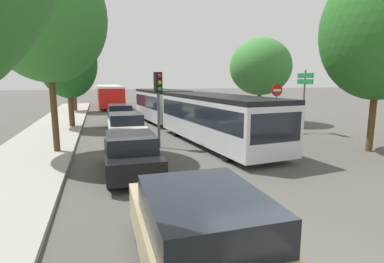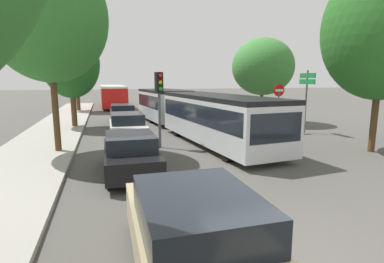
{
  "view_description": "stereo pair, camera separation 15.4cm",
  "coord_description": "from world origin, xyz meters",
  "px_view_note": "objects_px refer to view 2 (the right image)",
  "views": [
    {
      "loc": [
        -2.99,
        -3.86,
        3.05
      ],
      "look_at": [
        0.2,
        6.41,
        1.2
      ],
      "focal_mm": 28.0,
      "sensor_mm": 36.0,
      "label": 1
    },
    {
      "loc": [
        -2.84,
        -3.9,
        3.05
      ],
      "look_at": [
        0.2,
        6.41,
        1.2
      ],
      "focal_mm": 28.0,
      "sensor_mm": 36.0,
      "label": 2
    }
  ],
  "objects_px": {
    "queued_car_black": "(131,154)",
    "tree_left_mid": "(49,21)",
    "queued_car_tan": "(196,237)",
    "traffic_light": "(159,93)",
    "no_entry_sign": "(278,101)",
    "direction_sign_post": "(307,89)",
    "tree_left_distant": "(76,66)",
    "queued_car_white": "(127,127)",
    "articulated_bus": "(190,110)",
    "city_bus_rear": "(112,95)",
    "tree_left_far": "(70,65)",
    "tree_right_near": "(383,30)",
    "tree_right_mid": "(263,67)",
    "queued_car_navy": "(122,114)"
  },
  "relations": [
    {
      "from": "tree_right_mid",
      "to": "no_entry_sign",
      "type": "bearing_deg",
      "value": -106.28
    },
    {
      "from": "traffic_light",
      "to": "queued_car_white",
      "type": "bearing_deg",
      "value": -164.33
    },
    {
      "from": "articulated_bus",
      "to": "queued_car_white",
      "type": "relative_size",
      "value": 3.97
    },
    {
      "from": "direction_sign_post",
      "to": "queued_car_white",
      "type": "bearing_deg",
      "value": -2.0
    },
    {
      "from": "direction_sign_post",
      "to": "tree_left_distant",
      "type": "relative_size",
      "value": 0.56
    },
    {
      "from": "tree_left_mid",
      "to": "tree_left_far",
      "type": "relative_size",
      "value": 1.28
    },
    {
      "from": "articulated_bus",
      "to": "tree_left_distant",
      "type": "distance_m",
      "value": 16.37
    },
    {
      "from": "traffic_light",
      "to": "direction_sign_post",
      "type": "xyz_separation_m",
      "value": [
        8.76,
        1.41,
        0.05
      ]
    },
    {
      "from": "queued_car_white",
      "to": "no_entry_sign",
      "type": "bearing_deg",
      "value": -90.51
    },
    {
      "from": "direction_sign_post",
      "to": "tree_left_distant",
      "type": "bearing_deg",
      "value": -48.22
    },
    {
      "from": "direction_sign_post",
      "to": "tree_right_mid",
      "type": "distance_m",
      "value": 4.83
    },
    {
      "from": "queued_car_black",
      "to": "traffic_light",
      "type": "relative_size",
      "value": 1.14
    },
    {
      "from": "queued_car_navy",
      "to": "tree_right_mid",
      "type": "xyz_separation_m",
      "value": [
        9.66,
        -2.4,
        3.29
      ]
    },
    {
      "from": "articulated_bus",
      "to": "no_entry_sign",
      "type": "height_order",
      "value": "no_entry_sign"
    },
    {
      "from": "no_entry_sign",
      "to": "tree_left_distant",
      "type": "relative_size",
      "value": 0.43
    },
    {
      "from": "tree_right_near",
      "to": "tree_left_far",
      "type": "bearing_deg",
      "value": 140.65
    },
    {
      "from": "articulated_bus",
      "to": "queued_car_white",
      "type": "distance_m",
      "value": 3.89
    },
    {
      "from": "articulated_bus",
      "to": "tree_right_near",
      "type": "bearing_deg",
      "value": 37.12
    },
    {
      "from": "queued_car_black",
      "to": "tree_left_mid",
      "type": "distance_m",
      "value": 6.53
    },
    {
      "from": "queued_car_white",
      "to": "traffic_light",
      "type": "height_order",
      "value": "traffic_light"
    },
    {
      "from": "tree_left_mid",
      "to": "no_entry_sign",
      "type": "bearing_deg",
      "value": 9.08
    },
    {
      "from": "queued_car_navy",
      "to": "no_entry_sign",
      "type": "xyz_separation_m",
      "value": [
        8.49,
        -6.41,
        1.19
      ]
    },
    {
      "from": "queued_car_black",
      "to": "tree_left_far",
      "type": "distance_m",
      "value": 11.62
    },
    {
      "from": "direction_sign_post",
      "to": "tree_right_near",
      "type": "relative_size",
      "value": 0.46
    },
    {
      "from": "queued_car_tan",
      "to": "queued_car_navy",
      "type": "distance_m",
      "value": 17.72
    },
    {
      "from": "tree_left_mid",
      "to": "tree_left_distant",
      "type": "relative_size",
      "value": 1.24
    },
    {
      "from": "queued_car_tan",
      "to": "no_entry_sign",
      "type": "bearing_deg",
      "value": -36.39
    },
    {
      "from": "tree_left_far",
      "to": "queued_car_white",
      "type": "bearing_deg",
      "value": -59.17
    },
    {
      "from": "tree_left_far",
      "to": "tree_right_near",
      "type": "distance_m",
      "value": 16.75
    },
    {
      "from": "queued_car_white",
      "to": "tree_left_mid",
      "type": "height_order",
      "value": "tree_left_mid"
    },
    {
      "from": "articulated_bus",
      "to": "city_bus_rear",
      "type": "height_order",
      "value": "city_bus_rear"
    },
    {
      "from": "traffic_light",
      "to": "tree_right_near",
      "type": "relative_size",
      "value": 0.43
    },
    {
      "from": "articulated_bus",
      "to": "queued_car_tan",
      "type": "distance_m",
      "value": 13.14
    },
    {
      "from": "tree_left_distant",
      "to": "queued_car_navy",
      "type": "bearing_deg",
      "value": -68.96
    },
    {
      "from": "queued_car_black",
      "to": "tree_left_distant",
      "type": "relative_size",
      "value": 0.6
    },
    {
      "from": "queued_car_black",
      "to": "no_entry_sign",
      "type": "relative_size",
      "value": 1.38
    },
    {
      "from": "no_entry_sign",
      "to": "direction_sign_post",
      "type": "relative_size",
      "value": 0.78
    },
    {
      "from": "queued_car_tan",
      "to": "queued_car_black",
      "type": "bearing_deg",
      "value": 5.18
    },
    {
      "from": "queued_car_white",
      "to": "traffic_light",
      "type": "relative_size",
      "value": 1.19
    },
    {
      "from": "tree_left_mid",
      "to": "tree_left_far",
      "type": "xyz_separation_m",
      "value": [
        -0.02,
        7.11,
        -1.37
      ]
    },
    {
      "from": "traffic_light",
      "to": "no_entry_sign",
      "type": "distance_m",
      "value": 7.63
    },
    {
      "from": "traffic_light",
      "to": "city_bus_rear",
      "type": "bearing_deg",
      "value": 168.33
    },
    {
      "from": "tree_left_distant",
      "to": "city_bus_rear",
      "type": "bearing_deg",
      "value": 54.39
    },
    {
      "from": "queued_car_tan",
      "to": "queued_car_black",
      "type": "xyz_separation_m",
      "value": [
        -0.47,
        5.74,
        -0.06
      ]
    },
    {
      "from": "traffic_light",
      "to": "tree_left_mid",
      "type": "height_order",
      "value": "tree_left_mid"
    },
    {
      "from": "tree_left_distant",
      "to": "tree_right_near",
      "type": "xyz_separation_m",
      "value": [
        13.36,
        -21.14,
        0.72
      ]
    },
    {
      "from": "queued_car_black",
      "to": "direction_sign_post",
      "type": "height_order",
      "value": "direction_sign_post"
    },
    {
      "from": "tree_left_mid",
      "to": "tree_left_distant",
      "type": "xyz_separation_m",
      "value": [
        -0.45,
        17.65,
        -1.02
      ]
    },
    {
      "from": "queued_car_tan",
      "to": "no_entry_sign",
      "type": "relative_size",
      "value": 1.49
    },
    {
      "from": "city_bus_rear",
      "to": "queued_car_white",
      "type": "relative_size",
      "value": 2.81
    }
  ]
}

